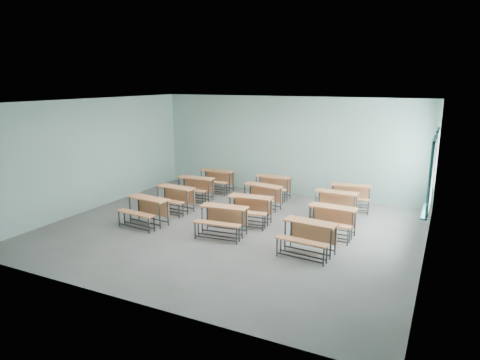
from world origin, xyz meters
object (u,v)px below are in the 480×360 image
at_px(desk_unit_r0c2, 308,233).
at_px(desk_unit_r1c0, 173,195).
at_px(desk_unit_r3c0, 216,178).
at_px(desk_unit_r0c1, 223,216).
at_px(desk_unit_r2c0, 194,185).
at_px(desk_unit_r2c2, 335,201).
at_px(desk_unit_r3c1, 272,184).
at_px(desk_unit_r1c2, 331,217).
at_px(desk_unit_r0c0, 146,207).
at_px(desk_unit_r2c1, 261,193).
at_px(desk_unit_r1c1, 249,206).
at_px(desk_unit_r3c2, 350,193).

xyz_separation_m(desk_unit_r0c2, desk_unit_r1c0, (-4.41, 1.28, 0.00)).
xyz_separation_m(desk_unit_r1c0, desk_unit_r3c0, (-0.03, 2.53, 0.00)).
distance_m(desk_unit_r0c1, desk_unit_r2c0, 3.31).
relative_size(desk_unit_r2c2, desk_unit_r3c1, 1.00).
bearing_deg(desk_unit_r1c0, desk_unit_r1c2, 3.38).
distance_m(desk_unit_r0c0, desk_unit_r1c2, 4.72).
distance_m(desk_unit_r0c1, desk_unit_r2c1, 2.40).
relative_size(desk_unit_r2c0, desk_unit_r2c1, 0.95).
height_order(desk_unit_r0c2, desk_unit_r2c2, same).
xyz_separation_m(desk_unit_r1c0, desk_unit_r1c2, (4.57, 0.04, 0.00)).
bearing_deg(desk_unit_r1c0, desk_unit_r2c2, 21.96).
bearing_deg(desk_unit_r2c2, desk_unit_r2c1, -174.41).
bearing_deg(desk_unit_r0c0, desk_unit_r1c1, 34.91).
xyz_separation_m(desk_unit_r3c1, desk_unit_r3c2, (2.49, -0.07, 0.00)).
bearing_deg(desk_unit_r1c1, desk_unit_r2c1, 94.92).
relative_size(desk_unit_r1c2, desk_unit_r3c0, 0.98).
relative_size(desk_unit_r0c2, desk_unit_r2c2, 1.04).
distance_m(desk_unit_r1c1, desk_unit_r2c1, 1.32).
relative_size(desk_unit_r1c0, desk_unit_r2c0, 1.00).
height_order(desk_unit_r0c2, desk_unit_r3c0, same).
bearing_deg(desk_unit_r1c2, desk_unit_r3c0, 153.16).
bearing_deg(desk_unit_r3c0, desk_unit_r3c1, -3.22).
xyz_separation_m(desk_unit_r2c1, desk_unit_r3c1, (-0.14, 1.23, 0.00)).
relative_size(desk_unit_r0c1, desk_unit_r3c1, 1.05).
height_order(desk_unit_r0c0, desk_unit_r2c1, same).
height_order(desk_unit_r0c2, desk_unit_r2c0, same).
bearing_deg(desk_unit_r1c2, desk_unit_r2c0, 166.57).
bearing_deg(desk_unit_r2c1, desk_unit_r3c1, 104.52).
height_order(desk_unit_r0c0, desk_unit_r0c2, same).
xyz_separation_m(desk_unit_r2c0, desk_unit_r2c1, (2.27, 0.02, 0.00)).
xyz_separation_m(desk_unit_r1c0, desk_unit_r3c2, (4.51, 2.48, 0.00)).
xyz_separation_m(desk_unit_r0c0, desk_unit_r3c0, (-0.07, 3.82, 0.00)).
bearing_deg(desk_unit_r0c0, desk_unit_r2c1, 56.74).
relative_size(desk_unit_r1c1, desk_unit_r2c0, 1.03).
bearing_deg(desk_unit_r2c0, desk_unit_r3c0, 83.67).
relative_size(desk_unit_r1c0, desk_unit_r3c1, 1.02).
bearing_deg(desk_unit_r2c0, desk_unit_r0c1, -48.82).
xyz_separation_m(desk_unit_r0c1, desk_unit_r3c1, (-0.18, 3.63, 0.00)).
bearing_deg(desk_unit_r3c0, desk_unit_r1c0, -93.01).
distance_m(desk_unit_r0c2, desk_unit_r2c1, 3.43).
bearing_deg(desk_unit_r1c1, desk_unit_r2c2, 32.39).
xyz_separation_m(desk_unit_r2c1, desk_unit_r3c2, (2.35, 1.16, 0.00)).
bearing_deg(desk_unit_r1c0, desk_unit_r2c1, 34.12).
height_order(desk_unit_r1c0, desk_unit_r3c2, same).
bearing_deg(desk_unit_r2c2, desk_unit_r1c0, -160.06).
bearing_deg(desk_unit_r3c1, desk_unit_r2c1, -84.56).
xyz_separation_m(desk_unit_r0c2, desk_unit_r2c0, (-4.52, 2.57, 0.00)).
bearing_deg(desk_unit_r0c2, desk_unit_r3c2, 93.62).
height_order(desk_unit_r3c1, desk_unit_r3c2, same).
relative_size(desk_unit_r1c2, desk_unit_r3c1, 1.00).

